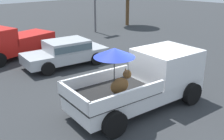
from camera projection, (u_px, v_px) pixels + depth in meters
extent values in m
plane|color=#2D3033|center=(137.00, 107.00, 9.35)|extent=(80.00, 80.00, 0.00)
cylinder|color=black|center=(153.00, 78.00, 10.93)|extent=(0.83, 0.38, 0.80)
cylinder|color=black|center=(192.00, 94.00, 9.45)|extent=(0.83, 0.38, 0.80)
cylinder|color=black|center=(80.00, 100.00, 8.99)|extent=(0.83, 0.38, 0.80)
cylinder|color=black|center=(114.00, 124.00, 7.50)|extent=(0.83, 0.38, 0.80)
cube|color=white|center=(138.00, 92.00, 9.16)|extent=(5.19, 2.44, 0.50)
cube|color=white|center=(167.00, 63.00, 9.67)|extent=(2.32, 2.12, 1.08)
cube|color=#4C606B|center=(185.00, 54.00, 10.16)|extent=(0.28, 1.71, 0.64)
cube|color=black|center=(111.00, 93.00, 8.43)|extent=(3.02, 2.19, 0.06)
cube|color=white|center=(95.00, 78.00, 9.05)|extent=(2.79, 0.46, 0.40)
cube|color=white|center=(129.00, 97.00, 7.65)|extent=(2.79, 0.46, 0.40)
cube|color=white|center=(74.00, 97.00, 7.60)|extent=(0.34, 1.84, 0.40)
ellipsoid|color=brown|center=(120.00, 86.00, 8.26)|extent=(0.72, 0.41, 0.52)
sphere|color=brown|center=(127.00, 74.00, 8.32)|extent=(0.31, 0.31, 0.28)
cone|color=brown|center=(126.00, 69.00, 8.33)|extent=(0.10, 0.10, 0.12)
cone|color=brown|center=(129.00, 71.00, 8.21)|extent=(0.10, 0.10, 0.12)
cylinder|color=black|center=(114.00, 76.00, 8.03)|extent=(0.03, 0.03, 1.29)
cone|color=#1E33B7|center=(114.00, 52.00, 7.78)|extent=(1.42, 1.42, 0.28)
cylinder|color=black|center=(47.00, 47.00, 15.73)|extent=(0.80, 0.40, 0.76)
cylinder|color=black|center=(27.00, 43.00, 16.77)|extent=(0.80, 0.40, 0.76)
cube|color=red|center=(14.00, 48.00, 14.97)|extent=(5.05, 2.66, 0.50)
cube|color=red|center=(28.00, 37.00, 15.59)|extent=(2.99, 2.27, 0.40)
cylinder|color=black|center=(48.00, 69.00, 12.20)|extent=(0.68, 0.31, 0.66)
cylinder|color=black|center=(35.00, 60.00, 13.55)|extent=(0.68, 0.31, 0.66)
cylinder|color=black|center=(97.00, 59.00, 13.68)|extent=(0.68, 0.31, 0.66)
cylinder|color=black|center=(80.00, 51.00, 15.03)|extent=(0.68, 0.31, 0.66)
cube|color=#ADB2B7|center=(66.00, 55.00, 13.54)|extent=(4.51, 2.36, 0.52)
cube|color=#ADB2B7|center=(67.00, 45.00, 13.43)|extent=(2.31, 1.88, 0.56)
cube|color=#4C606B|center=(67.00, 45.00, 13.43)|extent=(2.26, 1.95, 0.32)
cylinder|color=#59595B|center=(95.00, 6.00, 21.14)|extent=(0.16, 0.16, 4.26)
cylinder|color=brown|center=(127.00, 9.00, 24.51)|extent=(0.32, 0.32, 3.03)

